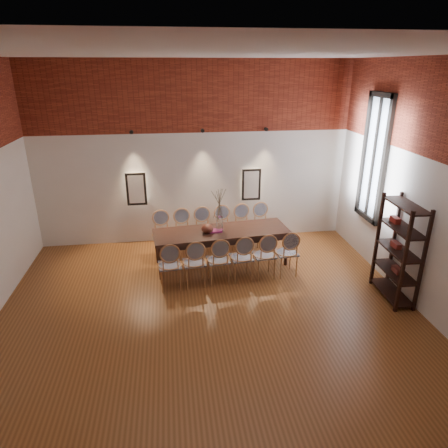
{
  "coord_description": "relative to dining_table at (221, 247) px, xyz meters",
  "views": [
    {
      "loc": [
        -0.54,
        -5.27,
        3.86
      ],
      "look_at": [
        0.43,
        1.71,
        1.05
      ],
      "focal_mm": 32.0,
      "sensor_mm": 36.0,
      "label": 1
    }
  ],
  "objects": [
    {
      "name": "wall_back",
      "position": [
        -0.43,
        1.44,
        1.62
      ],
      "size": [
        7.0,
        0.1,
        4.0
      ],
      "primitive_type": "cube",
      "color": "silver",
      "rests_on": "ground"
    },
    {
      "name": "chair_near_f",
      "position": [
        1.2,
        -0.6,
        0.09
      ],
      "size": [
        0.48,
        0.48,
        0.94
      ],
      "primitive_type": null,
      "rotation": [
        0.0,
        0.0,
        0.1
      ],
      "color": "#BB814F",
      "rests_on": "floor"
    },
    {
      "name": "brick_band_front",
      "position": [
        -0.43,
        -5.59,
        2.88
      ],
      "size": [
        7.0,
        0.02,
        1.5
      ],
      "primitive_type": "cube",
      "color": "maroon",
      "rests_on": "ground"
    },
    {
      "name": "spot_fixture_mid",
      "position": [
        -0.23,
        1.31,
        2.17
      ],
      "size": [
        0.08,
        0.1,
        0.08
      ],
      "primitive_type": "cylinder",
      "rotation": [
        1.57,
        0.0,
        0.0
      ],
      "color": "black",
      "rests_on": "wall_back"
    },
    {
      "name": "shelving_rack",
      "position": [
        2.85,
        -1.66,
        0.53
      ],
      "size": [
        0.42,
        1.01,
        1.8
      ],
      "primitive_type": null,
      "rotation": [
        0.0,
        0.0,
        -0.04
      ],
      "color": "black",
      "rests_on": "floor"
    },
    {
      "name": "spot_fixture_left",
      "position": [
        -1.73,
        1.31,
        2.17
      ],
      "size": [
        0.08,
        0.1,
        0.08
      ],
      "primitive_type": "cylinder",
      "rotation": [
        1.57,
        0.0,
        0.0
      ],
      "color": "black",
      "rests_on": "wall_back"
    },
    {
      "name": "niche_right",
      "position": [
        0.87,
        1.34,
        0.93
      ],
      "size": [
        0.36,
        0.06,
        0.66
      ],
      "primitive_type": "cube",
      "color": "#FFEAC6",
      "rests_on": "wall_back"
    },
    {
      "name": "chair_near_c",
      "position": [
        -0.16,
        -0.74,
        0.09
      ],
      "size": [
        0.48,
        0.48,
        0.94
      ],
      "primitive_type": null,
      "rotation": [
        0.0,
        0.0,
        0.1
      ],
      "color": "#BB814F",
      "rests_on": "floor"
    },
    {
      "name": "dining_table",
      "position": [
        0.0,
        0.0,
        0.0
      ],
      "size": [
        2.79,
        1.13,
        0.75
      ],
      "primitive_type": "cube",
      "rotation": [
        0.0,
        0.0,
        0.1
      ],
      "color": "#311A13",
      "rests_on": "floor"
    },
    {
      "name": "chair_near_d",
      "position": [
        0.29,
        -0.69,
        0.09
      ],
      "size": [
        0.48,
        0.48,
        0.94
      ],
      "primitive_type": null,
      "rotation": [
        0.0,
        0.0,
        0.1
      ],
      "color": "#BB814F",
      "rests_on": "floor"
    },
    {
      "name": "wall_right",
      "position": [
        3.12,
        -2.11,
        1.62
      ],
      "size": [
        0.1,
        7.0,
        4.0
      ],
      "primitive_type": "cube",
      "color": "silver",
      "rests_on": "ground"
    },
    {
      "name": "ceiling",
      "position": [
        -0.43,
        -2.11,
        3.63
      ],
      "size": [
        7.0,
        7.0,
        0.02
      ],
      "primitive_type": "cube",
      "color": "silver",
      "rests_on": "ground"
    },
    {
      "name": "spot_fixture_right",
      "position": [
        1.17,
        1.31,
        2.17
      ],
      "size": [
        0.08,
        0.1,
        0.08
      ],
      "primitive_type": "cylinder",
      "rotation": [
        1.57,
        0.0,
        0.0
      ],
      "color": "black",
      "rests_on": "wall_back"
    },
    {
      "name": "dried_branches",
      "position": [
        -0.04,
        -0.0,
        0.98
      ],
      "size": [
        0.5,
        0.5,
        0.7
      ],
      "primitive_type": null,
      "color": "brown",
      "rests_on": "vase"
    },
    {
      "name": "chair_near_a",
      "position": [
        -1.06,
        -0.82,
        0.09
      ],
      "size": [
        0.48,
        0.48,
        0.94
      ],
      "primitive_type": null,
      "rotation": [
        0.0,
        0.0,
        0.1
      ],
      "color": "#BB814F",
      "rests_on": "floor"
    },
    {
      "name": "book",
      "position": [
        -0.13,
        -0.03,
        0.39
      ],
      "size": [
        0.28,
        0.2,
        0.03
      ],
      "primitive_type": "cube",
      "rotation": [
        0.0,
        0.0,
        0.1
      ],
      "color": "#881B56",
      "rests_on": "dining_table"
    },
    {
      "name": "brick_band_back",
      "position": [
        -0.43,
        1.37,
        2.88
      ],
      "size": [
        7.0,
        0.02,
        1.5
      ],
      "primitive_type": "cube",
      "color": "maroon",
      "rests_on": "ground"
    },
    {
      "name": "niche_left",
      "position": [
        -1.73,
        1.34,
        0.93
      ],
      "size": [
        0.36,
        0.06,
        0.66
      ],
      "primitive_type": "cube",
      "color": "#FFEAC6",
      "rests_on": "wall_back"
    },
    {
      "name": "chair_far_b",
      "position": [
        -0.75,
        0.65,
        0.09
      ],
      "size": [
        0.48,
        0.48,
        0.94
      ],
      "primitive_type": null,
      "rotation": [
        0.0,
        0.0,
        3.24
      ],
      "color": "#BB814F",
      "rests_on": "floor"
    },
    {
      "name": "window_frame",
      "position": [
        3.01,
        -0.11,
        1.77
      ],
      "size": [
        0.08,
        0.9,
        2.5
      ],
      "primitive_type": "cube",
      "color": "black",
      "rests_on": "wall_right"
    },
    {
      "name": "chair_far_a",
      "position": [
        -1.2,
        0.6,
        0.09
      ],
      "size": [
        0.48,
        0.48,
        0.94
      ],
      "primitive_type": null,
      "rotation": [
        0.0,
        0.0,
        3.24
      ],
      "color": "#BB814F",
      "rests_on": "floor"
    },
    {
      "name": "wall_front",
      "position": [
        -0.43,
        -5.66,
        1.62
      ],
      "size": [
        7.0,
        0.1,
        4.0
      ],
      "primitive_type": "cube",
      "color": "silver",
      "rests_on": "ground"
    },
    {
      "name": "window_glass",
      "position": [
        3.03,
        -0.11,
        1.77
      ],
      "size": [
        0.02,
        0.78,
        2.38
      ],
      "primitive_type": "cube",
      "color": "silver",
      "rests_on": "wall_right"
    },
    {
      "name": "chair_far_f",
      "position": [
        1.06,
        0.82,
        0.09
      ],
      "size": [
        0.48,
        0.48,
        0.94
      ],
      "primitive_type": null,
      "rotation": [
        0.0,
        0.0,
        3.24
      ],
      "color": "#BB814F",
      "rests_on": "floor"
    },
    {
      "name": "bowl",
      "position": [
        -0.29,
        -0.08,
        0.46
      ],
      "size": [
        0.24,
        0.24,
        0.18
      ],
      "primitive_type": "ellipsoid",
      "color": "brown",
      "rests_on": "dining_table"
    },
    {
      "name": "vase",
      "position": [
        -0.04,
        -0.0,
        0.53
      ],
      "size": [
        0.14,
        0.14,
        0.3
      ],
      "primitive_type": "cylinder",
      "color": "silver",
      "rests_on": "dining_table"
    },
    {
      "name": "chair_far_d",
      "position": [
        0.16,
        0.74,
        0.09
      ],
      "size": [
        0.48,
        0.48,
        0.94
      ],
      "primitive_type": null,
      "rotation": [
        0.0,
        0.0,
        3.24
      ],
      "color": "#BB814F",
      "rests_on": "floor"
    },
    {
      "name": "window_mullion",
      "position": [
        3.01,
        -0.11,
        1.77
      ],
      "size": [
        0.06,
        0.06,
        2.4
      ],
      "primitive_type": "cube",
      "color": "black",
      "rests_on": "wall_right"
    },
    {
      "name": "chair_far_e",
      "position": [
        0.61,
        0.78,
        0.09
      ],
      "size": [
        0.48,
        0.48,
        0.94
      ],
      "primitive_type": null,
      "rotation": [
        0.0,
        0.0,
        3.24
      ],
      "color": "#BB814F",
      "rests_on": "floor"
    },
    {
      "name": "chair_near_b",
      "position": [
        -0.61,
        -0.78,
        0.09
      ],
      "size": [
        0.48,
        0.48,
        0.94
      ],
      "primitive_type": null,
      "rotation": [
        0.0,
        0.0,
        0.1
      ],
      "color": "#BB814F",
      "rests_on": "floor"
    },
    {
      "name": "chair_far_c",
      "position": [
        -0.29,
        0.69,
        0.09
      ],
      "size": [
        0.48,
        0.48,
        0.94
      ],
      "primitive_type": null,
      "rotation": [
        0.0,
        0.0,
        3.24
      ],
      "color": "#BB814F",
      "rests_on": "floor"
    },
    {
      "name": "chair_near_e",
      "position": [
        0.75,
        -0.65,
        0.09
      ],
      "size": [
        0.48,
        0.48,
        0.94
      ],
      "primitive_type": null,
      "rotation": [
        0.0,
        0.0,
        0.1
      ],
      "color": "#BB814F",
      "rests_on": "floor"
    },
    {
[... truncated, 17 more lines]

